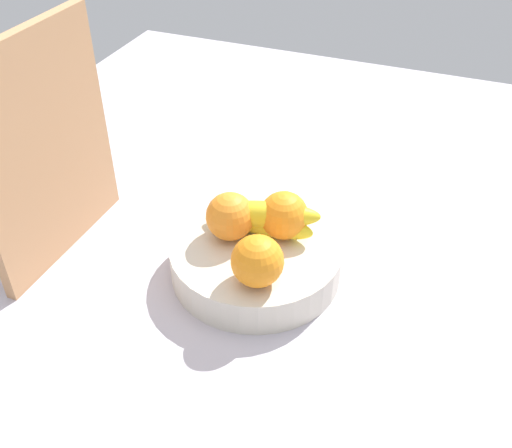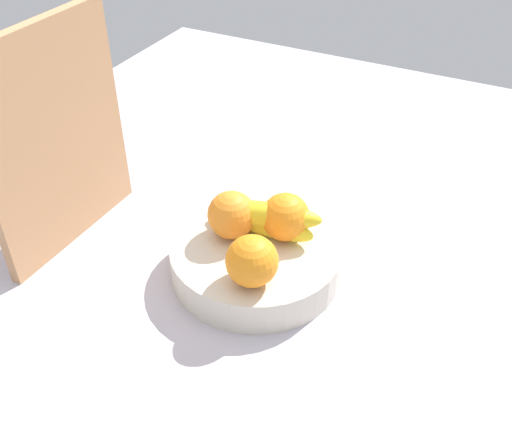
{
  "view_description": "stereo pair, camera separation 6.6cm",
  "coord_description": "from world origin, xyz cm",
  "px_view_note": "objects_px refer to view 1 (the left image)",
  "views": [
    {
      "loc": [
        -61.66,
        -24.1,
        63.76
      ],
      "look_at": [
        3.08,
        1.28,
        9.52
      ],
      "focal_mm": 41.97,
      "sensor_mm": 36.0,
      "label": 1
    },
    {
      "loc": [
        -58.96,
        -30.12,
        63.76
      ],
      "look_at": [
        3.08,
        1.28,
        9.52
      ],
      "focal_mm": 41.97,
      "sensor_mm": 36.0,
      "label": 2
    }
  ],
  "objects_px": {
    "banana_bunch": "(262,218)",
    "orange_front_right": "(284,215)",
    "fruit_bowl": "(256,258)",
    "orange_front_left": "(257,261)",
    "orange_center": "(230,216)",
    "cutting_board": "(45,150)"
  },
  "relations": [
    {
      "from": "fruit_bowl",
      "to": "cutting_board",
      "type": "xyz_separation_m",
      "value": [
        -0.05,
        0.32,
        0.15
      ]
    },
    {
      "from": "orange_front_right",
      "to": "banana_bunch",
      "type": "height_order",
      "value": "orange_front_right"
    },
    {
      "from": "orange_front_right",
      "to": "orange_center",
      "type": "xyz_separation_m",
      "value": [
        -0.03,
        0.07,
        0.0
      ]
    },
    {
      "from": "fruit_bowl",
      "to": "orange_front_left",
      "type": "height_order",
      "value": "orange_front_left"
    },
    {
      "from": "fruit_bowl",
      "to": "banana_bunch",
      "type": "distance_m",
      "value": 0.07
    },
    {
      "from": "fruit_bowl",
      "to": "orange_front_right",
      "type": "height_order",
      "value": "orange_front_right"
    },
    {
      "from": "fruit_bowl",
      "to": "orange_front_left",
      "type": "bearing_deg",
      "value": -157.18
    },
    {
      "from": "fruit_bowl",
      "to": "orange_front_left",
      "type": "relative_size",
      "value": 3.54
    },
    {
      "from": "orange_center",
      "to": "cutting_board",
      "type": "distance_m",
      "value": 0.29
    },
    {
      "from": "orange_front_right",
      "to": "cutting_board",
      "type": "distance_m",
      "value": 0.37
    },
    {
      "from": "orange_front_right",
      "to": "orange_center",
      "type": "height_order",
      "value": "same"
    },
    {
      "from": "banana_bunch",
      "to": "orange_front_right",
      "type": "bearing_deg",
      "value": -72.41
    },
    {
      "from": "orange_front_left",
      "to": "orange_front_right",
      "type": "relative_size",
      "value": 1.0
    },
    {
      "from": "orange_front_left",
      "to": "orange_front_right",
      "type": "distance_m",
      "value": 0.11
    },
    {
      "from": "fruit_bowl",
      "to": "orange_front_right",
      "type": "bearing_deg",
      "value": -38.09
    },
    {
      "from": "orange_front_right",
      "to": "cutting_board",
      "type": "height_order",
      "value": "cutting_board"
    },
    {
      "from": "banana_bunch",
      "to": "fruit_bowl",
      "type": "bearing_deg",
      "value": -178.15
    },
    {
      "from": "fruit_bowl",
      "to": "banana_bunch",
      "type": "relative_size",
      "value": 1.45
    },
    {
      "from": "orange_front_left",
      "to": "banana_bunch",
      "type": "bearing_deg",
      "value": 17.3
    },
    {
      "from": "orange_front_left",
      "to": "cutting_board",
      "type": "distance_m",
      "value": 0.36
    },
    {
      "from": "orange_front_left",
      "to": "orange_front_right",
      "type": "height_order",
      "value": "same"
    },
    {
      "from": "orange_center",
      "to": "orange_front_left",
      "type": "bearing_deg",
      "value": -136.63
    }
  ]
}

